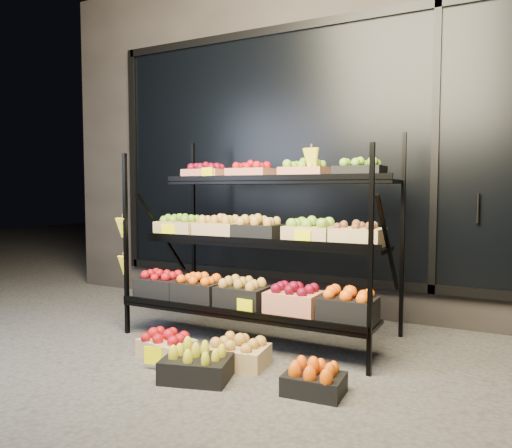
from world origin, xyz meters
The scene contains 8 objects.
ground centered at (0.00, 0.00, 0.00)m, with size 24.00×24.00×0.00m, color #514F4C.
building centered at (0.00, 2.59, 1.75)m, with size 6.00×2.08×3.50m.
display_rack centered at (-0.01, 0.60, 0.79)m, with size 2.18×1.02×1.66m.
tag_floor_a centered at (-0.27, -0.40, 0.06)m, with size 0.13×0.01×0.12m, color #FFFC00.
floor_crate_left centered at (-0.36, -0.14, 0.09)m, with size 0.41×0.34×0.19m.
floor_crate_midleft centered at (0.08, -0.40, 0.10)m, with size 0.49×0.41×0.21m.
floor_crate_midright centered at (0.18, -0.05, 0.09)m, with size 0.43×0.34×0.20m.
floor_crate_right centered at (0.82, -0.26, 0.09)m, with size 0.36×0.28×0.18m.
Camera 1 is at (1.86, -2.95, 1.21)m, focal length 35.00 mm.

